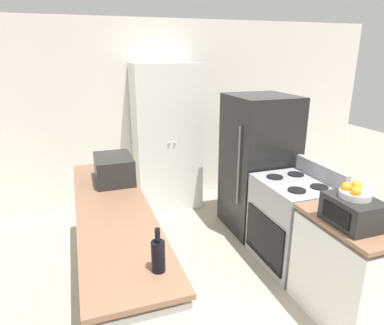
# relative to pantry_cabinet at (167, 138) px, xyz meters

# --- Properties ---
(wall_back) EXTENTS (7.00, 0.06, 2.60)m
(wall_back) POSITION_rel_pantry_cabinet_xyz_m (-0.06, 0.32, 0.28)
(wall_back) COLOR silver
(wall_back) RESTS_ON ground_plane
(counter_left) EXTENTS (0.60, 2.52, 0.92)m
(counter_left) POSITION_rel_pantry_cabinet_xyz_m (-0.96, -1.80, -0.57)
(counter_left) COLOR silver
(counter_left) RESTS_ON ground_plane
(counter_right) EXTENTS (0.60, 0.82, 0.92)m
(counter_right) POSITION_rel_pantry_cabinet_xyz_m (0.83, -2.65, -0.57)
(counter_right) COLOR silver
(counter_right) RESTS_ON ground_plane
(pantry_cabinet) EXTENTS (0.90, 0.56, 2.03)m
(pantry_cabinet) POSITION_rel_pantry_cabinet_xyz_m (0.00, 0.00, 0.00)
(pantry_cabinet) COLOR silver
(pantry_cabinet) RESTS_ON ground_plane
(stove) EXTENTS (0.66, 0.79, 1.08)m
(stove) POSITION_rel_pantry_cabinet_xyz_m (0.85, -1.83, -0.55)
(stove) COLOR #9E9EA3
(stove) RESTS_ON ground_plane
(refrigerator) EXTENTS (0.75, 0.79, 1.69)m
(refrigerator) POSITION_rel_pantry_cabinet_xyz_m (0.90, -1.00, -0.17)
(refrigerator) COLOR black
(refrigerator) RESTS_ON ground_plane
(microwave) EXTENTS (0.37, 0.49, 0.26)m
(microwave) POSITION_rel_pantry_cabinet_xyz_m (-0.86, -1.19, 0.03)
(microwave) COLOR black
(microwave) RESTS_ON counter_left
(wine_bottle) EXTENTS (0.08, 0.08, 0.28)m
(wine_bottle) POSITION_rel_pantry_cabinet_xyz_m (-0.80, -2.79, 0.01)
(wine_bottle) COLOR black
(wine_bottle) RESTS_ON counter_left
(toaster_oven) EXTENTS (0.31, 0.40, 0.22)m
(toaster_oven) POSITION_rel_pantry_cabinet_xyz_m (0.71, -2.71, 0.01)
(toaster_oven) COLOR black
(toaster_oven) RESTS_ON counter_right
(fruit_bowl) EXTENTS (0.23, 0.23, 0.11)m
(fruit_bowl) POSITION_rel_pantry_cabinet_xyz_m (0.72, -2.69, 0.16)
(fruit_bowl) COLOR silver
(fruit_bowl) RESTS_ON toaster_oven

